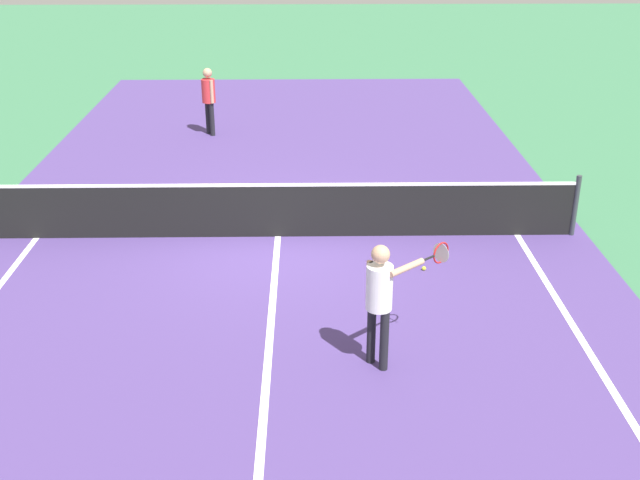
% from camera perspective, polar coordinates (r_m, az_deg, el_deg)
% --- Properties ---
extents(ground_plane, '(60.00, 60.00, 0.00)m').
position_cam_1_polar(ground_plane, '(13.35, -3.09, 0.26)').
color(ground_plane, '#38724C').
extents(court_surface_inbounds, '(10.62, 24.40, 0.00)m').
position_cam_1_polar(court_surface_inbounds, '(13.35, -3.09, 0.26)').
color(court_surface_inbounds, '#4C387A').
rests_on(court_surface_inbounds, ground_plane).
extents(line_center_service, '(0.10, 6.40, 0.01)m').
position_cam_1_polar(line_center_service, '(10.51, -3.67, -6.80)').
color(line_center_service, white).
rests_on(line_center_service, ground_plane).
extents(net, '(10.18, 0.09, 1.07)m').
position_cam_1_polar(net, '(13.16, -3.14, 2.22)').
color(net, '#33383D').
rests_on(net, ground_plane).
extents(player_near, '(1.07, 0.72, 1.64)m').
position_cam_1_polar(player_near, '(9.36, 4.49, -3.83)').
color(player_near, black).
rests_on(player_near, ground_plane).
extents(player_far, '(0.32, 0.36, 1.60)m').
position_cam_1_polar(player_far, '(19.03, -8.14, 10.47)').
color(player_far, black).
rests_on(player_far, ground_plane).
extents(tennis_ball_near_net, '(0.07, 0.07, 0.07)m').
position_cam_1_polar(tennis_ball_near_net, '(12.25, 7.60, -2.07)').
color(tennis_ball_near_net, '#CCE033').
rests_on(tennis_ball_near_net, ground_plane).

